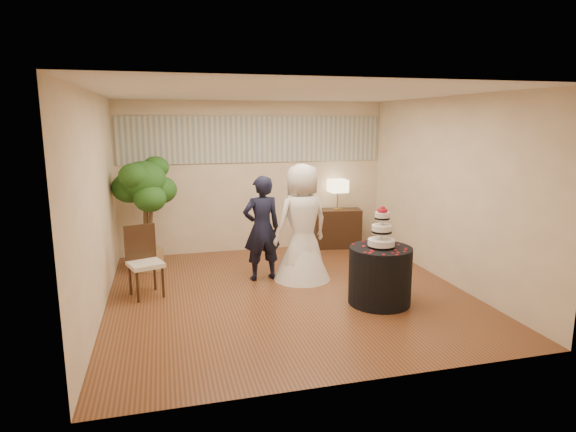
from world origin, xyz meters
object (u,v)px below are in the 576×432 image
object	(u,v)px
console	(337,228)
ficus_tree	(145,213)
wedding_cake	(382,227)
table_lamp	(338,195)
groom	(262,228)
side_chair	(145,262)
cake_table	(380,275)
bride	(302,222)

from	to	relation	value
console	ficus_tree	size ratio (longest dim) A/B	0.47
console	ficus_tree	distance (m)	3.63
wedding_cake	table_lamp	xyz separation A→B (m)	(0.47, 2.92, -0.02)
groom	wedding_cake	distance (m)	1.95
side_chair	cake_table	bearing A→B (deg)	-38.27
bride	cake_table	bearing A→B (deg)	104.77
table_lamp	bride	bearing A→B (deg)	-125.59
console	table_lamp	size ratio (longest dim) A/B	1.56
wedding_cake	ficus_tree	size ratio (longest dim) A/B	0.29
groom	cake_table	xyz separation A→B (m)	(1.34, -1.39, -0.42)
cake_table	table_lamp	bearing A→B (deg)	80.91
cake_table	wedding_cake	size ratio (longest dim) A/B	1.49
groom	wedding_cake	size ratio (longest dim) A/B	2.90
groom	wedding_cake	world-z (taller)	groom
bride	console	size ratio (longest dim) A/B	2.01
wedding_cake	side_chair	xyz separation A→B (m)	(-3.07, 1.07, -0.56)
groom	table_lamp	world-z (taller)	groom
bride	ficus_tree	bearing A→B (deg)	-41.56
cake_table	console	world-z (taller)	cake_table
cake_table	wedding_cake	bearing A→B (deg)	0.00
ficus_tree	wedding_cake	bearing A→B (deg)	-37.84
side_chair	table_lamp	bearing A→B (deg)	8.62
console	table_lamp	distance (m)	0.67
bride	ficus_tree	world-z (taller)	ficus_tree
groom	bride	distance (m)	0.63
groom	ficus_tree	world-z (taller)	ficus_tree
wedding_cake	console	distance (m)	3.04
groom	table_lamp	size ratio (longest dim) A/B	2.81
cake_table	table_lamp	distance (m)	3.03
side_chair	bride	bearing A→B (deg)	-14.68
ficus_tree	side_chair	distance (m)	1.40
bride	side_chair	bearing A→B (deg)	-11.24
side_chair	console	bearing A→B (deg)	8.62
ficus_tree	bride	bearing A→B (deg)	-25.97
table_lamp	side_chair	bearing A→B (deg)	-152.34
groom	table_lamp	bearing A→B (deg)	-146.55
groom	ficus_tree	bearing A→B (deg)	-36.65
bride	cake_table	xyz separation A→B (m)	(0.73, -1.25, -0.52)
wedding_cake	side_chair	world-z (taller)	wedding_cake
cake_table	ficus_tree	xyz separation A→B (m)	(-3.08, 2.39, 0.56)
groom	table_lamp	xyz separation A→B (m)	(1.81, 1.53, 0.23)
groom	ficus_tree	distance (m)	2.01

